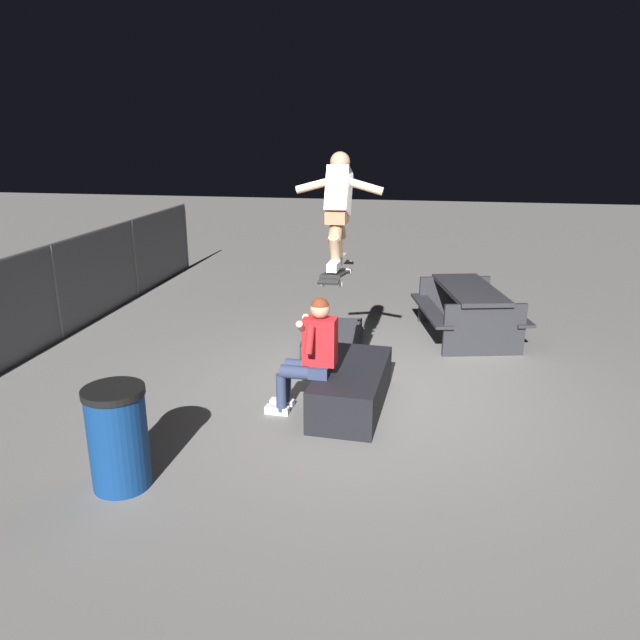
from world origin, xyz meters
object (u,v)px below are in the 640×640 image
Objects in this scene: person_sitting_on_ledge at (310,351)px; skateboard at (337,273)px; picnic_table_back at (468,304)px; ledge_box_main at (352,387)px; skater_airborne at (338,204)px; trash_bin at (118,437)px; kicker_ramp at (333,345)px.

skateboard is at bearing -53.93° from person_sitting_on_ledge.
picnic_table_back is (2.85, -1.77, -0.21)m from person_sitting_on_ledge.
skateboard reaches higher than picnic_table_back.
skater_airborne reaches higher than ledge_box_main.
skater_airborne is 0.57× the size of picnic_table_back.
trash_bin is (-1.87, 1.73, 0.22)m from ledge_box_main.
trash_bin is at bearing 137.19° from ledge_box_main.
person_sitting_on_ledge is 1.15× the size of skater_airborne.
kicker_ramp is at bearing 10.38° from skater_airborne.
kicker_ramp is (1.73, 0.32, -2.13)m from skater_airborne.
person_sitting_on_ledge is 1.52m from skater_airborne.
trash_bin is (-1.86, 1.57, -1.74)m from skater_airborne.
skater_airborne reaches higher than trash_bin.
picnic_table_back is at bearing -27.49° from ledge_box_main.
skateboard is 2.31m from kicker_ramp.
person_sitting_on_ledge is 0.66× the size of picnic_table_back.
skateboard is (0.18, -0.24, 0.80)m from person_sitting_on_ledge.
skateboard reaches higher than ledge_box_main.
ledge_box_main is at bearing 152.51° from picnic_table_back.
ledge_box_main is 0.68m from person_sitting_on_ledge.
kicker_ramp is (1.78, 0.31, -1.44)m from skateboard.
ledge_box_main is 1.49× the size of skateboard.
person_sitting_on_ledge is 2.07m from kicker_ramp.
trash_bin is (-1.63, 1.32, -0.26)m from person_sitting_on_ledge.
person_sitting_on_ledge reaches higher than picnic_table_back.
skater_airborne reaches higher than person_sitting_on_ledge.
trash_bin is at bearing 139.08° from skateboard.
picnic_table_back is (2.68, -1.53, -1.01)m from skateboard.
skateboard is 0.52× the size of picnic_table_back.
trash_bin is at bearing 145.41° from picnic_table_back.
person_sitting_on_ledge is 1.26× the size of skateboard.
skater_airborne is (0.24, -0.25, 1.48)m from person_sitting_on_ledge.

